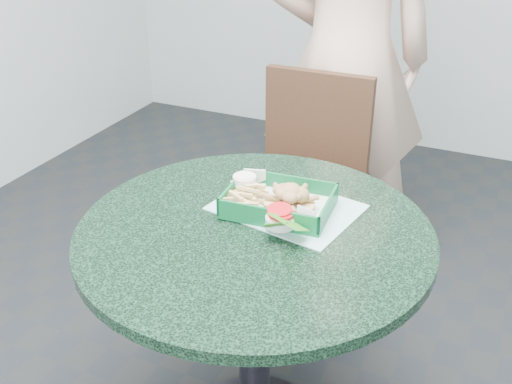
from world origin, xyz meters
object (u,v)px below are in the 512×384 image
at_px(cafe_table, 255,288).
at_px(diner_person, 351,6).
at_px(sauce_ramekin, 247,186).
at_px(dining_chair, 306,181).
at_px(food_basket, 279,211).
at_px(crab_sandwich, 289,205).

height_order(cafe_table, diner_person, diner_person).
height_order(diner_person, sauce_ramekin, diner_person).
height_order(dining_chair, diner_person, diner_person).
bearing_deg(food_basket, dining_chair, 102.86).
bearing_deg(diner_person, cafe_table, 73.29).
bearing_deg(crab_sandwich, diner_person, 98.42).
distance_m(cafe_table, crab_sandwich, 0.25).
bearing_deg(crab_sandwich, food_basket, 160.97).
xyz_separation_m(crab_sandwich, sauce_ramekin, (-0.14, 0.05, 0.00)).
bearing_deg(diner_person, dining_chair, 62.64).
distance_m(diner_person, sauce_ramekin, 0.97).
xyz_separation_m(food_basket, crab_sandwich, (0.03, -0.01, 0.03)).
distance_m(cafe_table, food_basket, 0.22).
bearing_deg(dining_chair, sauce_ramekin, -87.47).
bearing_deg(diner_person, crab_sandwich, 76.96).
relative_size(dining_chair, sauce_ramekin, 14.61).
distance_m(dining_chair, sauce_ramekin, 0.65).
bearing_deg(crab_sandwich, sauce_ramekin, 161.55).
distance_m(crab_sandwich, sauce_ramekin, 0.15).
bearing_deg(food_basket, crab_sandwich, -19.03).
xyz_separation_m(food_basket, sauce_ramekin, (-0.11, 0.04, 0.03)).
bearing_deg(dining_chair, food_basket, -77.73).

